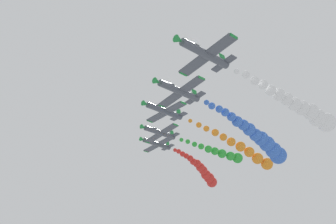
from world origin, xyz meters
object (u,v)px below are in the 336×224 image
airplane_lead (204,53)px  airplane_left_inner (179,91)px  airplane_left_outer (159,132)px  airplane_right_outer (156,144)px  airplane_right_inner (164,111)px

airplane_lead → airplane_left_inner: size_ratio=1.00×
airplane_left_inner → airplane_left_outer: bearing=-38.6°
airplane_lead → airplane_left_inner: airplane_left_inner is taller
airplane_right_outer → airplane_right_inner: bearing=138.5°
airplane_left_inner → airplane_right_inner: bearing=-35.5°
airplane_lead → airplane_right_inner: 30.93m
airplane_left_inner → airplane_right_inner: airplane_right_inner is taller
airplane_lead → airplane_left_inner: bearing=-34.3°
airplane_left_inner → airplane_right_outer: 46.81m
airplane_lead → airplane_right_inner: size_ratio=1.00×
airplane_lead → airplane_left_outer: bearing=-37.1°
airplane_lead → airplane_right_outer: 62.91m
airplane_left_inner → airplane_lead: bearing=145.7°
airplane_right_outer → airplane_lead: bearing=141.8°
airplane_lead → airplane_left_outer: 47.42m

